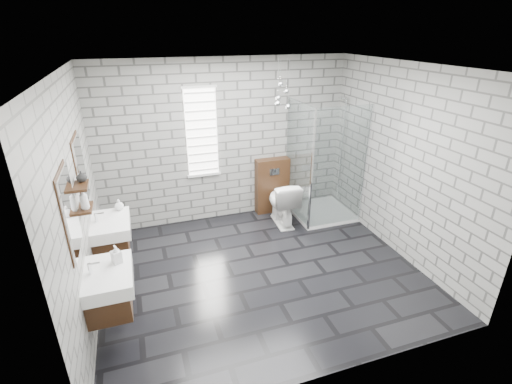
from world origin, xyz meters
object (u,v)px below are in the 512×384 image
vanity_left (105,279)px  cistern_panel (272,185)px  toilet (282,202)px  shower_enclosure (321,191)px  vanity_right (108,227)px

vanity_left → cistern_panel: size_ratio=1.57×
cistern_panel → toilet: (0.00, -0.49, -0.11)m
shower_enclosure → toilet: 0.71m
shower_enclosure → vanity_right: bearing=-169.1°
vanity_left → vanity_right: size_ratio=1.00×
cistern_panel → toilet: bearing=-90.0°
vanity_right → toilet: vanity_right is taller
vanity_right → shower_enclosure: size_ratio=0.77×
cistern_panel → vanity_right: bearing=-156.6°
vanity_right → shower_enclosure: bearing=10.9°
vanity_right → cistern_panel: vanity_right is taller
vanity_right → toilet: bearing=14.1°
vanity_left → shower_enclosure: size_ratio=0.77×
vanity_right → cistern_panel: bearing=23.4°
vanity_left → shower_enclosure: shower_enclosure is taller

